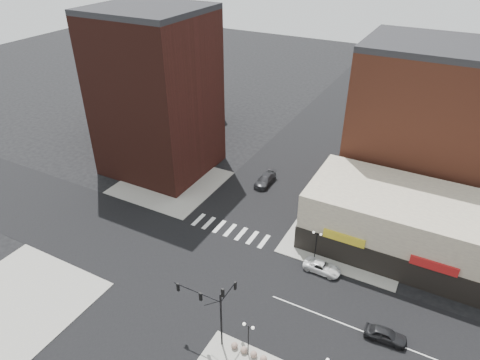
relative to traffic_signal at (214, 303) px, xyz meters
The scene contains 17 objects.
ground 11.76m from the traffic_signal, 132.74° to the left, with size 240.00×240.00×0.00m, color black.
road_ew 11.76m from the traffic_signal, 132.74° to the left, with size 200.00×14.00×0.02m, color black.
road_ns 11.76m from the traffic_signal, 132.74° to the left, with size 14.00×200.00×0.02m, color black.
sidewalk_nw 31.55m from the traffic_signal, 134.23° to the left, with size 15.00×15.00×0.12m, color gray.
sidewalk_ne 23.99m from the traffic_signal, 71.98° to the left, with size 15.00×15.00×0.12m, color gray.
sidewalk_sw 23.26m from the traffic_signal, 162.94° to the right, with size 15.00×15.00×0.12m, color gray.
building_nw 37.93m from the traffic_signal, 134.90° to the left, with size 16.00×15.00×25.00m, color #381812.
building_nw_low 57.36m from the traffic_signal, 133.17° to the left, with size 20.00×18.00×12.00m, color #381812.
building_ne_midrise 39.60m from the traffic_signal, 72.51° to the left, with size 18.00×15.00×22.00m, color brown.
building_ne_row 26.71m from the traffic_signal, 58.92° to the left, with size 24.20×12.20×8.00m.
traffic_signal is the anchor object (origin of this frame).
street_lamp_se_a 4.12m from the traffic_signal, ahead, with size 1.22×0.32×4.16m.
street_lamp_ne 16.62m from the traffic_signal, 73.25° to the left, with size 1.22×0.32×4.16m.
bollard_row 6.65m from the traffic_signal, ahead, with size 5.92×0.67×0.67m.
white_suv 16.23m from the traffic_signal, 66.43° to the left, with size 2.07×4.48×1.25m, color white.
dark_sedan_east 17.50m from the traffic_signal, 27.67° to the left, with size 1.66×4.13×1.41m, color black.
dark_sedan_north 30.63m from the traffic_signal, 105.85° to the left, with size 2.10×5.17×1.50m, color black.
Camera 1 is at (22.89, -31.85, 35.91)m, focal length 32.00 mm.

